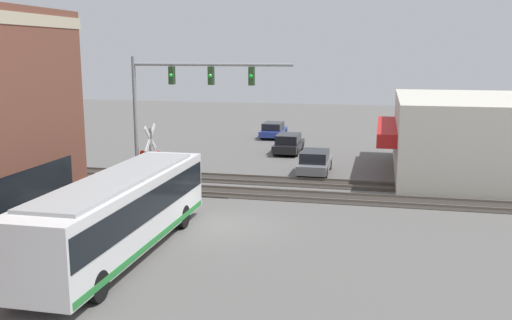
# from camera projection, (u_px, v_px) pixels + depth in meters

# --- Properties ---
(ground_plane) EXTENTS (120.00, 120.00, 0.00)m
(ground_plane) POSITION_uv_depth(u_px,v_px,m) (224.00, 226.00, 25.00)
(ground_plane) COLOR #605E5B
(shop_building) EXTENTS (13.22, 10.86, 4.82)m
(shop_building) POSITION_uv_depth(u_px,v_px,m) (476.00, 136.00, 35.01)
(shop_building) COLOR beige
(shop_building) RESTS_ON ground
(city_bus) EXTENTS (11.64, 2.59, 3.02)m
(city_bus) POSITION_uv_depth(u_px,v_px,m) (120.00, 211.00, 21.24)
(city_bus) COLOR white
(city_bus) RESTS_ON ground
(traffic_signal_gantry) EXTENTS (0.42, 8.37, 7.31)m
(traffic_signal_gantry) POSITION_uv_depth(u_px,v_px,m) (181.00, 93.00, 28.80)
(traffic_signal_gantry) COLOR gray
(traffic_signal_gantry) RESTS_ON ground
(crossing_signal) EXTENTS (1.41, 1.18, 3.81)m
(crossing_signal) POSITION_uv_depth(u_px,v_px,m) (151.00, 153.00, 29.86)
(crossing_signal) COLOR gray
(crossing_signal) RESTS_ON ground
(rail_track_near) EXTENTS (2.60, 60.00, 0.15)m
(rail_track_near) POSITION_uv_depth(u_px,v_px,m) (254.00, 193.00, 30.75)
(rail_track_near) COLOR #332D28
(rail_track_near) RESTS_ON ground
(rail_track_far) EXTENTS (2.60, 60.00, 0.15)m
(rail_track_far) POSITION_uv_depth(u_px,v_px,m) (266.00, 180.00, 33.81)
(rail_track_far) COLOR #332D28
(rail_track_far) RESTS_ON ground
(parked_car_grey) EXTENTS (4.45, 1.82, 1.46)m
(parked_car_grey) POSITION_uv_depth(u_px,v_px,m) (315.00, 163.00, 35.73)
(parked_car_grey) COLOR slate
(parked_car_grey) RESTS_ON ground
(parked_car_black) EXTENTS (4.47, 1.82, 1.46)m
(parked_car_black) POSITION_uv_depth(u_px,v_px,m) (289.00, 144.00, 42.91)
(parked_car_black) COLOR black
(parked_car_black) RESTS_ON ground
(parked_car_blue) EXTENTS (4.44, 1.82, 1.35)m
(parked_car_blue) POSITION_uv_depth(u_px,v_px,m) (273.00, 130.00, 50.69)
(parked_car_blue) COLOR navy
(parked_car_blue) RESTS_ON ground
(pedestrian_at_crossing) EXTENTS (0.34, 0.34, 1.67)m
(pedestrian_at_crossing) POSITION_uv_depth(u_px,v_px,m) (174.00, 178.00, 30.60)
(pedestrian_at_crossing) COLOR #473828
(pedestrian_at_crossing) RESTS_ON ground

